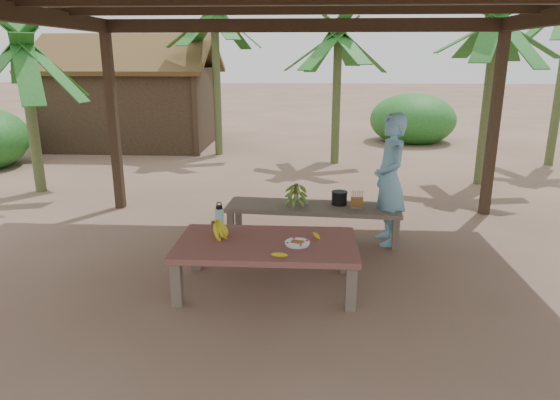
# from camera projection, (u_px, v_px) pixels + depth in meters

# --- Properties ---
(ground) EXTENTS (80.00, 80.00, 0.00)m
(ground) POSITION_uv_depth(u_px,v_px,m) (294.00, 272.00, 5.49)
(ground) COLOR brown
(ground) RESTS_ON ground
(pavilion) EXTENTS (6.60, 5.60, 2.95)m
(pavilion) POSITION_uv_depth(u_px,v_px,m) (295.00, 2.00, 4.71)
(pavilion) COLOR black
(pavilion) RESTS_ON ground
(work_table) EXTENTS (1.80, 1.00, 0.50)m
(work_table) POSITION_uv_depth(u_px,v_px,m) (267.00, 248.00, 5.01)
(work_table) COLOR brown
(work_table) RESTS_ON ground
(bench) EXTENTS (2.24, 0.77, 0.45)m
(bench) POSITION_uv_depth(u_px,v_px,m) (313.00, 210.00, 6.38)
(bench) COLOR brown
(bench) RESTS_ON ground
(ripe_banana_bunch) EXTENTS (0.36, 0.33, 0.18)m
(ripe_banana_bunch) POSITION_uv_depth(u_px,v_px,m) (213.00, 228.00, 5.10)
(ripe_banana_bunch) COLOR yellow
(ripe_banana_bunch) RESTS_ON work_table
(plate) EXTENTS (0.25, 0.25, 0.04)m
(plate) POSITION_uv_depth(u_px,v_px,m) (297.00, 243.00, 4.90)
(plate) COLOR white
(plate) RESTS_ON work_table
(loose_banana_front) EXTENTS (0.17, 0.08, 0.04)m
(loose_banana_front) POSITION_uv_depth(u_px,v_px,m) (279.00, 255.00, 4.60)
(loose_banana_front) COLOR yellow
(loose_banana_front) RESTS_ON work_table
(loose_banana_side) EXTENTS (0.10, 0.14, 0.04)m
(loose_banana_side) POSITION_uv_depth(u_px,v_px,m) (317.00, 236.00, 5.10)
(loose_banana_side) COLOR yellow
(loose_banana_side) RESTS_ON work_table
(water_flask) EXTENTS (0.09, 0.09, 0.34)m
(water_flask) POSITION_uv_depth(u_px,v_px,m) (220.00, 220.00, 5.22)
(water_flask) COLOR #41B7CD
(water_flask) RESTS_ON work_table
(green_banana_stalk) EXTENTS (0.28, 0.28, 0.29)m
(green_banana_stalk) POSITION_uv_depth(u_px,v_px,m) (296.00, 194.00, 6.35)
(green_banana_stalk) COLOR #598C2D
(green_banana_stalk) RESTS_ON bench
(cooking_pot) EXTENTS (0.20, 0.20, 0.17)m
(cooking_pot) POSITION_uv_depth(u_px,v_px,m) (339.00, 198.00, 6.40)
(cooking_pot) COLOR black
(cooking_pot) RESTS_ON bench
(skewer_rack) EXTENTS (0.19, 0.09, 0.24)m
(skewer_rack) POSITION_uv_depth(u_px,v_px,m) (357.00, 199.00, 6.21)
(skewer_rack) COLOR #A57F47
(skewer_rack) RESTS_ON bench
(woman) EXTENTS (0.47, 0.65, 1.64)m
(woman) POSITION_uv_depth(u_px,v_px,m) (390.00, 180.00, 6.15)
(woman) COLOR #6CAACC
(woman) RESTS_ON ground
(hut) EXTENTS (4.40, 3.43, 2.85)m
(hut) POSITION_uv_depth(u_px,v_px,m) (133.00, 103.00, 13.11)
(hut) COLOR black
(hut) RESTS_ON ground
(banana_plant_ne) EXTENTS (1.80, 1.80, 3.14)m
(banana_plant_ne) POSITION_uv_depth(u_px,v_px,m) (495.00, 34.00, 8.58)
(banana_plant_ne) COLOR #596638
(banana_plant_ne) RESTS_ON ground
(banana_plant_n) EXTENTS (1.80, 1.80, 2.99)m
(banana_plant_n) POSITION_uv_depth(u_px,v_px,m) (338.00, 46.00, 10.43)
(banana_plant_n) COLOR #596638
(banana_plant_n) RESTS_ON ground
(banana_plant_nw) EXTENTS (1.80, 1.80, 3.50)m
(banana_plant_nw) POSITION_uv_depth(u_px,v_px,m) (215.00, 23.00, 11.25)
(banana_plant_nw) COLOR #596638
(banana_plant_nw) RESTS_ON ground
(banana_plant_w) EXTENTS (1.80, 1.80, 2.67)m
(banana_plant_w) POSITION_uv_depth(u_px,v_px,m) (24.00, 62.00, 8.18)
(banana_plant_w) COLOR #596638
(banana_plant_w) RESTS_ON ground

